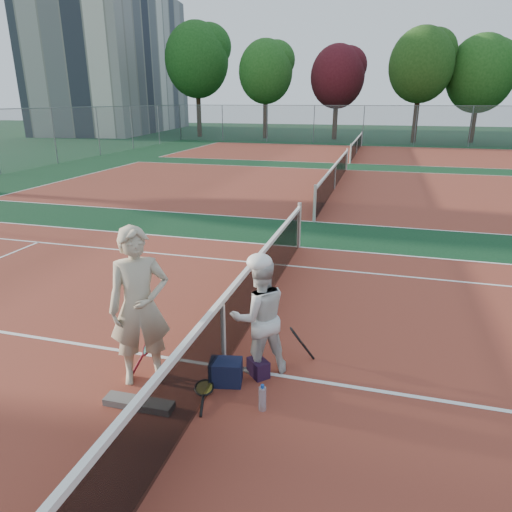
# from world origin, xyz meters

# --- Properties ---
(ground) EXTENTS (130.00, 130.00, 0.00)m
(ground) POSITION_xyz_m (0.00, 0.00, 0.00)
(ground) COLOR black
(ground) RESTS_ON ground
(court_main) EXTENTS (23.77, 10.97, 0.01)m
(court_main) POSITION_xyz_m (0.00, 0.00, 0.00)
(court_main) COLOR maroon
(court_main) RESTS_ON ground
(court_far_a) EXTENTS (23.77, 10.97, 0.01)m
(court_far_a) POSITION_xyz_m (0.00, 13.50, 0.00)
(court_far_a) COLOR maroon
(court_far_a) RESTS_ON ground
(court_far_b) EXTENTS (23.77, 10.97, 0.01)m
(court_far_b) POSITION_xyz_m (0.00, 27.00, 0.00)
(court_far_b) COLOR maroon
(court_far_b) RESTS_ON ground
(net_main) EXTENTS (0.10, 10.98, 1.02)m
(net_main) POSITION_xyz_m (0.00, 0.00, 0.51)
(net_main) COLOR black
(net_main) RESTS_ON ground
(net_far_a) EXTENTS (0.10, 10.98, 1.02)m
(net_far_a) POSITION_xyz_m (0.00, 13.50, 0.51)
(net_far_a) COLOR black
(net_far_a) RESTS_ON ground
(net_far_b) EXTENTS (0.10, 10.98, 1.02)m
(net_far_b) POSITION_xyz_m (0.00, 27.00, 0.51)
(net_far_b) COLOR black
(net_far_b) RESTS_ON ground
(fence_back) EXTENTS (32.00, 0.06, 3.00)m
(fence_back) POSITION_xyz_m (0.00, 34.00, 1.50)
(fence_back) COLOR slate
(fence_back) RESTS_ON ground
(apartment_block) EXTENTS (12.96, 23.18, 15.00)m
(apartment_block) POSITION_xyz_m (-28.00, 44.00, 7.50)
(apartment_block) COLOR beige
(apartment_block) RESTS_ON ground
(player_a) EXTENTS (0.88, 0.80, 2.02)m
(player_a) POSITION_xyz_m (-0.89, -0.51, 1.01)
(player_a) COLOR #BBAD91
(player_a) RESTS_ON ground
(player_b) EXTENTS (0.96, 0.90, 1.56)m
(player_b) POSITION_xyz_m (0.47, 0.07, 0.78)
(player_b) COLOR silver
(player_b) RESTS_ON ground
(racket_red) EXTENTS (0.44, 0.42, 0.53)m
(racket_red) POSITION_xyz_m (-0.89, -0.39, 0.26)
(racket_red) COLOR maroon
(racket_red) RESTS_ON ground
(racket_black_held) EXTENTS (0.45, 0.41, 0.51)m
(racket_black_held) POSITION_xyz_m (0.90, 0.39, 0.26)
(racket_black_held) COLOR black
(racket_black_held) RESTS_ON ground
(racket_spare) EXTENTS (0.43, 0.65, 0.10)m
(racket_spare) POSITION_xyz_m (-0.05, -0.60, 0.05)
(racket_spare) COLOR black
(racket_spare) RESTS_ON ground
(sports_bag_navy) EXTENTS (0.45, 0.35, 0.32)m
(sports_bag_navy) POSITION_xyz_m (0.14, -0.34, 0.16)
(sports_bag_navy) COLOR black
(sports_bag_navy) RESTS_ON ground
(sports_bag_purple) EXTENTS (0.34, 0.34, 0.23)m
(sports_bag_purple) POSITION_xyz_m (0.50, -0.07, 0.11)
(sports_bag_purple) COLOR black
(sports_bag_purple) RESTS_ON ground
(net_cover_canvas) EXTENTS (0.85, 0.21, 0.09)m
(net_cover_canvas) POSITION_xyz_m (-0.68, -1.05, 0.04)
(net_cover_canvas) COLOR #5F5B56
(net_cover_canvas) RESTS_ON ground
(water_bottle) EXTENTS (0.09, 0.09, 0.30)m
(water_bottle) POSITION_xyz_m (0.72, -0.73, 0.15)
(water_bottle) COLOR #AAC0D8
(water_bottle) RESTS_ON ground
(tree_back_0) EXTENTS (5.95, 5.95, 10.38)m
(tree_back_0) POSITION_xyz_m (-15.90, 38.21, 6.94)
(tree_back_0) COLOR #382314
(tree_back_0) RESTS_ON ground
(tree_back_1) EXTENTS (4.87, 4.87, 8.63)m
(tree_back_1) POSITION_xyz_m (-9.17, 37.99, 5.81)
(tree_back_1) COLOR #382314
(tree_back_1) RESTS_ON ground
(tree_back_maroon) EXTENTS (4.73, 4.73, 8.08)m
(tree_back_maroon) POSITION_xyz_m (-2.75, 38.41, 5.34)
(tree_back_maroon) COLOR #382314
(tree_back_maroon) RESTS_ON ground
(tree_back_3) EXTENTS (5.12, 5.12, 9.03)m
(tree_back_3) POSITION_xyz_m (4.08, 36.83, 6.06)
(tree_back_3) COLOR #382314
(tree_back_3) RESTS_ON ground
(tree_back_4) EXTENTS (5.34, 5.34, 8.49)m
(tree_back_4) POSITION_xyz_m (8.77, 38.08, 5.40)
(tree_back_4) COLOR #382314
(tree_back_4) RESTS_ON ground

